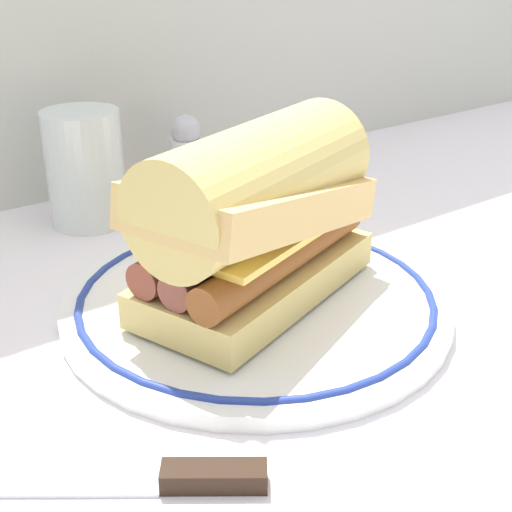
{
  "coord_description": "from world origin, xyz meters",
  "views": [
    {
      "loc": [
        -0.28,
        -0.37,
        0.27
      ],
      "look_at": [
        -0.01,
        0.01,
        0.04
      ],
      "focal_mm": 50.2,
      "sensor_mm": 36.0,
      "label": 1
    }
  ],
  "objects": [
    {
      "name": "ground_plane",
      "position": [
        0.0,
        0.0,
        0.0
      ],
      "size": [
        1.5,
        1.5,
        0.0
      ],
      "primitive_type": "plane",
      "color": "white"
    },
    {
      "name": "plate",
      "position": [
        -0.01,
        0.01,
        0.01
      ],
      "size": [
        0.29,
        0.29,
        0.01
      ],
      "color": "white",
      "rests_on": "ground_plane"
    },
    {
      "name": "sausage_sandwich",
      "position": [
        -0.01,
        0.01,
        0.08
      ],
      "size": [
        0.21,
        0.15,
        0.13
      ],
      "rotation": [
        0.0,
        0.0,
        0.34
      ],
      "color": "#D6BA67",
      "rests_on": "plate"
    },
    {
      "name": "drinking_glass",
      "position": [
        -0.04,
        0.25,
        0.05
      ],
      "size": [
        0.07,
        0.07,
        0.11
      ],
      "color": "silver",
      "rests_on": "ground_plane"
    },
    {
      "name": "salt_shaker",
      "position": [
        0.09,
        0.27,
        0.04
      ],
      "size": [
        0.04,
        0.04,
        0.08
      ],
      "color": "white",
      "rests_on": "ground_plane"
    },
    {
      "name": "butter_knife",
      "position": [
        -0.16,
        -0.1,
        0.0
      ],
      "size": [
        0.13,
        0.1,
        0.01
      ],
      "color": "silver",
      "rests_on": "ground_plane"
    }
  ]
}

